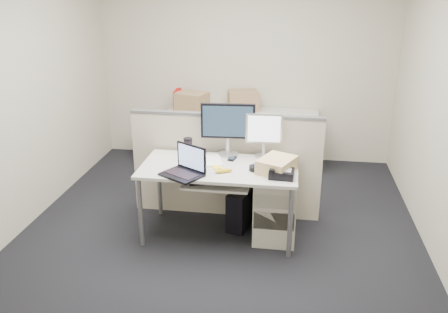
% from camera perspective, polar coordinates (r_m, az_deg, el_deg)
% --- Properties ---
extents(floor, '(4.00, 4.50, 0.01)m').
position_cam_1_polar(floor, '(4.85, -0.56, -9.26)').
color(floor, black).
rests_on(floor, ground).
extents(wall_back, '(4.00, 0.02, 2.70)m').
position_cam_1_polar(wall_back, '(6.52, 2.56, 11.27)').
color(wall_back, '#BDB7A1').
rests_on(wall_back, ground).
extents(wall_front, '(4.00, 0.02, 2.70)m').
position_cam_1_polar(wall_front, '(2.28, -9.67, -7.65)').
color(wall_front, '#BDB7A1').
rests_on(wall_front, ground).
extents(wall_left, '(0.02, 4.50, 2.70)m').
position_cam_1_polar(wall_left, '(5.05, -23.82, 6.72)').
color(wall_left, '#BDB7A1').
rests_on(wall_left, ground).
extents(desk, '(1.50, 0.75, 0.73)m').
position_cam_1_polar(desk, '(4.56, -0.59, -1.95)').
color(desk, '#AEABA2').
rests_on(desk, floor).
extents(keyboard_tray, '(0.62, 0.32, 0.02)m').
position_cam_1_polar(keyboard_tray, '(4.41, -0.96, -3.38)').
color(keyboard_tray, '#AEABA2').
rests_on(keyboard_tray, desk).
extents(drawer_pedestal, '(0.40, 0.55, 0.65)m').
position_cam_1_polar(drawer_pedestal, '(4.70, 6.20, -5.91)').
color(drawer_pedestal, beige).
rests_on(drawer_pedestal, floor).
extents(cubicle_partition, '(2.00, 0.06, 1.10)m').
position_cam_1_polar(cubicle_partition, '(5.01, 0.22, -1.21)').
color(cubicle_partition, '#BAAF96').
rests_on(cubicle_partition, floor).
extents(back_counter, '(2.00, 0.60, 0.72)m').
position_cam_1_polar(back_counter, '(6.46, 2.12, 2.11)').
color(back_counter, beige).
rests_on(back_counter, floor).
extents(monitor_main, '(0.55, 0.24, 0.54)m').
position_cam_1_polar(monitor_main, '(4.73, 0.48, 3.24)').
color(monitor_main, black).
rests_on(monitor_main, desk).
extents(monitor_small, '(0.37, 0.20, 0.44)m').
position_cam_1_polar(monitor_small, '(4.71, 4.82, 2.49)').
color(monitor_small, '#B7B7BC').
rests_on(monitor_small, desk).
extents(laptop, '(0.44, 0.41, 0.27)m').
position_cam_1_polar(laptop, '(4.28, -5.16, -0.70)').
color(laptop, black).
rests_on(laptop, desk).
extents(trackball, '(0.13, 0.13, 0.04)m').
position_cam_1_polar(trackball, '(4.44, 3.77, -1.41)').
color(trackball, black).
rests_on(trackball, desk).
extents(desk_phone, '(0.23, 0.20, 0.07)m').
position_cam_1_polar(desk_phone, '(4.30, 6.94, -2.07)').
color(desk_phone, black).
rests_on(desk_phone, desk).
extents(paper_stack, '(0.31, 0.36, 0.01)m').
position_cam_1_polar(paper_stack, '(4.66, -1.82, -0.49)').
color(paper_stack, white).
rests_on(paper_stack, desk).
extents(sticky_pad, '(0.10, 0.10, 0.01)m').
position_cam_1_polar(sticky_pad, '(4.49, -0.84, -1.33)').
color(sticky_pad, yellow).
rests_on(sticky_pad, desk).
extents(travel_mug, '(0.11, 0.11, 0.18)m').
position_cam_1_polar(travel_mug, '(4.76, -4.34, 1.04)').
color(travel_mug, black).
rests_on(travel_mug, desk).
extents(banana, '(0.18, 0.12, 0.04)m').
position_cam_1_polar(banana, '(4.38, -0.05, -1.73)').
color(banana, gold).
rests_on(banana, desk).
extents(cellphone, '(0.08, 0.13, 0.02)m').
position_cam_1_polar(cellphone, '(4.70, 0.99, -0.27)').
color(cellphone, black).
rests_on(cellphone, desk).
extents(manila_folders, '(0.40, 0.44, 0.13)m').
position_cam_1_polar(manila_folders, '(4.41, 6.37, -1.02)').
color(manila_folders, tan).
rests_on(manila_folders, desk).
extents(keyboard, '(0.46, 0.28, 0.02)m').
position_cam_1_polar(keyboard, '(4.45, -1.51, -2.86)').
color(keyboard, black).
rests_on(keyboard, keyboard_tray).
extents(pc_tower_desk, '(0.28, 0.47, 0.41)m').
position_cam_1_polar(pc_tower_desk, '(4.91, 2.12, -6.13)').
color(pc_tower_desk, black).
rests_on(pc_tower_desk, floor).
extents(pc_tower_spare_dark, '(0.35, 0.53, 0.46)m').
position_cam_1_polar(pc_tower_spare_dark, '(6.43, -8.07, 0.60)').
color(pc_tower_spare_dark, black).
rests_on(pc_tower_spare_dark, floor).
extents(pc_tower_spare_silver, '(0.36, 0.54, 0.47)m').
position_cam_1_polar(pc_tower_spare_silver, '(6.85, -8.68, 1.87)').
color(pc_tower_spare_silver, '#B7B7BC').
rests_on(pc_tower_spare_silver, floor).
extents(cardboard_box_left, '(0.46, 0.40, 0.29)m').
position_cam_1_polar(cardboard_box_left, '(6.30, -3.86, 6.40)').
color(cardboard_box_left, '#947F55').
rests_on(cardboard_box_left, back_counter).
extents(cardboard_box_right, '(0.45, 0.39, 0.28)m').
position_cam_1_polar(cardboard_box_right, '(6.43, 2.30, 6.68)').
color(cardboard_box_right, '#947F55').
rests_on(cardboard_box_right, back_counter).
extents(red_binder, '(0.08, 0.29, 0.27)m').
position_cam_1_polar(red_binder, '(6.57, -5.60, 6.83)').
color(red_binder, '#B80300').
rests_on(red_binder, back_counter).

